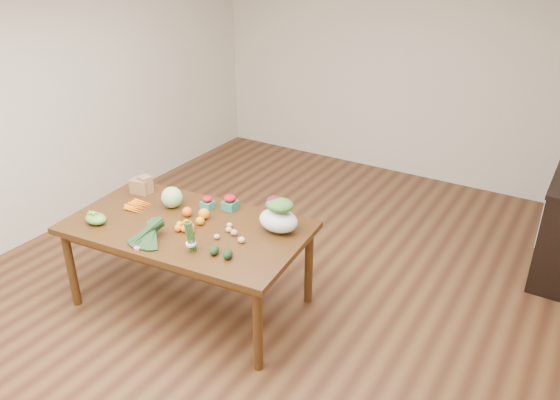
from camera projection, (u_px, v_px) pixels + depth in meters
The scene contains 24 objects.
floor at pixel (271, 282), 4.91m from camera, with size 6.00×6.00×0.00m, color brown.
room_walls at pixel (270, 140), 4.31m from camera, with size 5.02×6.02×2.70m.
dining_table at pixel (190, 265), 4.48m from camera, with size 1.90×1.05×0.75m, color #43260F.
dish_towel at pixel (542, 219), 4.82m from camera, with size 0.02×0.28×0.45m, color white.
paper_bag at pixel (141, 185), 4.81m from camera, with size 0.22×0.18×0.16m, color olive, non-canonical shape.
cabbage at pixel (172, 197), 4.55m from camera, with size 0.18×0.18×0.18m, color #A6CF77.
strawberry_basket_a at pixel (208, 203), 4.56m from camera, with size 0.09×0.09×0.09m, color #B60C1B, non-canonical shape.
strawberry_basket_b at pixel (230, 203), 4.54m from camera, with size 0.11×0.11×0.10m, color red, non-canonical shape.
orange_a at pixel (187, 212), 4.42m from camera, with size 0.08×0.08×0.08m, color #EA510E.
orange_b at pixel (204, 214), 4.38m from camera, with size 0.09×0.09×0.09m, color orange.
orange_c at pixel (200, 221), 4.30m from camera, with size 0.07×0.07×0.07m, color orange.
mandarin_cluster at pixel (186, 225), 4.22m from camera, with size 0.18×0.18×0.09m, color #EEA10E, non-canonical shape.
carrots at pixel (139, 206), 4.57m from camera, with size 0.22×0.22×0.03m, color orange, non-canonical shape.
snap_pea_bag at pixel (96, 219), 4.31m from camera, with size 0.19×0.14×0.08m, color green.
kale_bunch at pixel (145, 234), 4.02m from camera, with size 0.32×0.40×0.16m, color black, non-canonical shape.
asparagus_bundle at pixel (190, 236), 3.90m from camera, with size 0.08×0.08×0.25m, color #4D7B38, non-canonical shape.
potato_a at pixel (229, 230), 4.20m from camera, with size 0.05×0.05×0.04m, color #DBB67E.
potato_b at pixel (217, 237), 4.10m from camera, with size 0.05×0.04×0.04m, color tan.
potato_c at pixel (234, 233), 4.15m from camera, with size 0.06×0.05×0.05m, color tan.
potato_d at pixel (230, 225), 4.26m from camera, with size 0.05×0.04×0.04m, color tan.
potato_e at pixel (241, 240), 4.05m from camera, with size 0.06×0.05×0.05m, color tan.
avocado_a at pixel (214, 250), 3.91m from camera, with size 0.06×0.09×0.06m, color black.
avocado_b at pixel (228, 254), 3.86m from camera, with size 0.06×0.10×0.06m, color black.
salad_bag at pixel (278, 216), 4.18m from camera, with size 0.32×0.24×0.25m, color white, non-canonical shape.
Camera 1 is at (2.19, -3.44, 2.83)m, focal length 35.00 mm.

